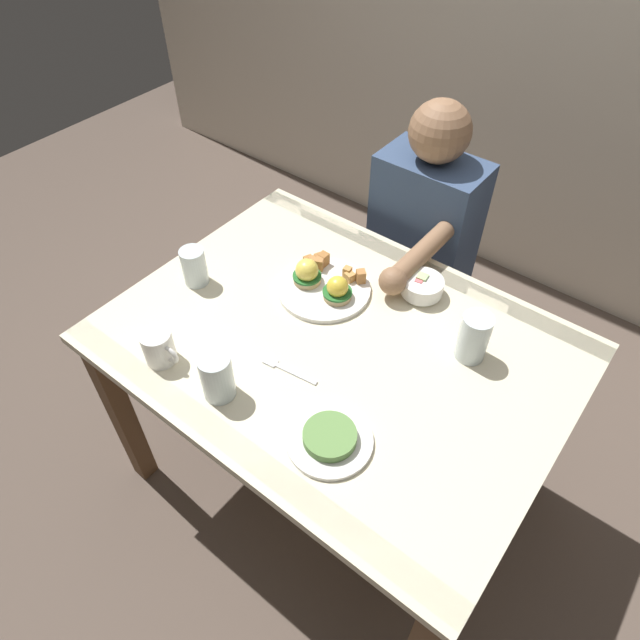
# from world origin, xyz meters

# --- Properties ---
(ground_plane) EXTENTS (6.00, 6.00, 0.00)m
(ground_plane) POSITION_xyz_m (0.00, 0.00, 0.00)
(ground_plane) COLOR brown
(dining_table) EXTENTS (1.20, 0.90, 0.74)m
(dining_table) POSITION_xyz_m (0.00, 0.00, 0.63)
(dining_table) COLOR beige
(dining_table) RESTS_ON ground_plane
(eggs_benedict_plate) EXTENTS (0.27, 0.27, 0.09)m
(eggs_benedict_plate) POSITION_xyz_m (-0.15, 0.13, 0.76)
(eggs_benedict_plate) COLOR white
(eggs_benedict_plate) RESTS_ON dining_table
(fruit_bowl) EXTENTS (0.12, 0.12, 0.06)m
(fruit_bowl) POSITION_xyz_m (0.08, 0.29, 0.77)
(fruit_bowl) COLOR white
(fruit_bowl) RESTS_ON dining_table
(coffee_mug) EXTENTS (0.11, 0.08, 0.09)m
(coffee_mug) POSITION_xyz_m (-0.32, -0.33, 0.79)
(coffee_mug) COLOR white
(coffee_mug) RESTS_ON dining_table
(fork) EXTENTS (0.16, 0.04, 0.00)m
(fork) POSITION_xyz_m (-0.04, -0.16, 0.74)
(fork) COLOR silver
(fork) RESTS_ON dining_table
(water_glass_near) EXTENTS (0.07, 0.07, 0.12)m
(water_glass_near) POSITION_xyz_m (-0.47, -0.07, 0.79)
(water_glass_near) COLOR silver
(water_glass_near) RESTS_ON dining_table
(water_glass_far) EXTENTS (0.08, 0.08, 0.14)m
(water_glass_far) POSITION_xyz_m (0.30, 0.17, 0.80)
(water_glass_far) COLOR silver
(water_glass_far) RESTS_ON dining_table
(water_glass_extra) EXTENTS (0.08, 0.08, 0.13)m
(water_glass_extra) POSITION_xyz_m (-0.12, -0.32, 0.80)
(water_glass_extra) COLOR silver
(water_glass_extra) RESTS_ON dining_table
(side_plate) EXTENTS (0.20, 0.20, 0.04)m
(side_plate) POSITION_xyz_m (0.17, -0.26, 0.75)
(side_plate) COLOR white
(side_plate) RESTS_ON dining_table
(diner_person) EXTENTS (0.34, 0.54, 1.14)m
(diner_person) POSITION_xyz_m (-0.10, 0.60, 0.65)
(diner_person) COLOR #33333D
(diner_person) RESTS_ON ground_plane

